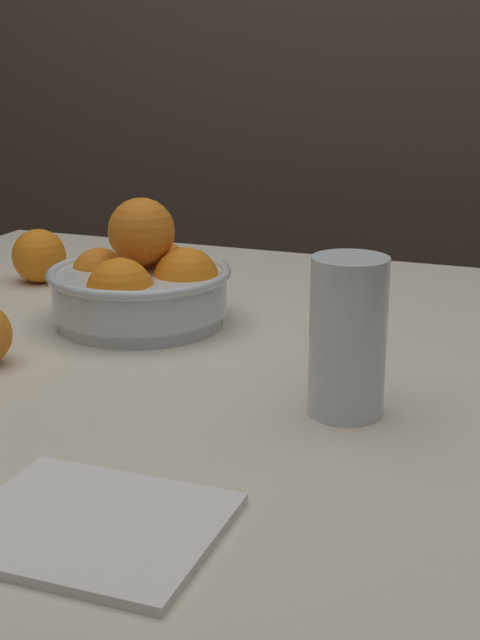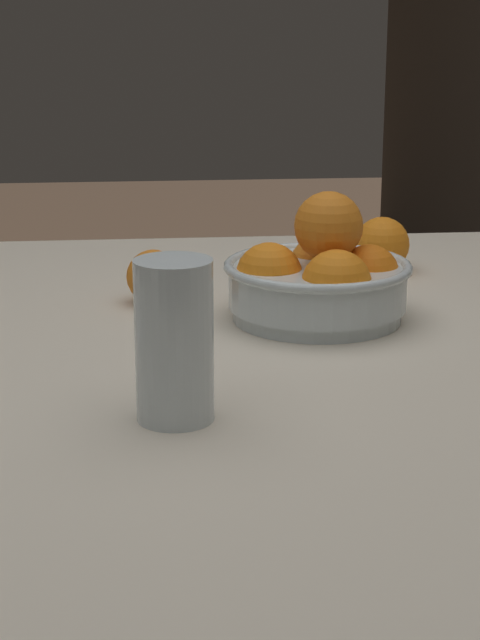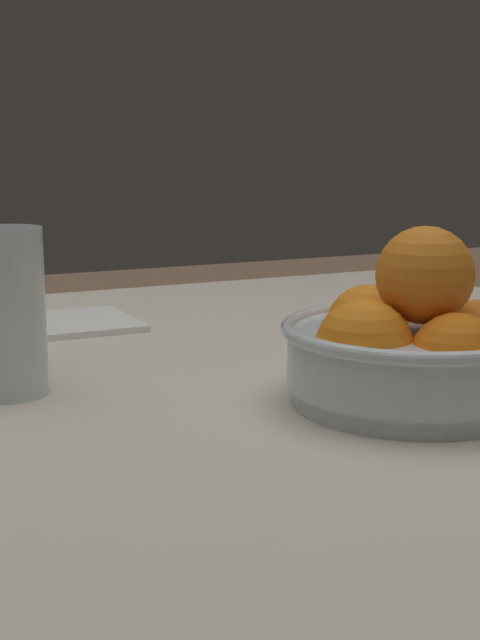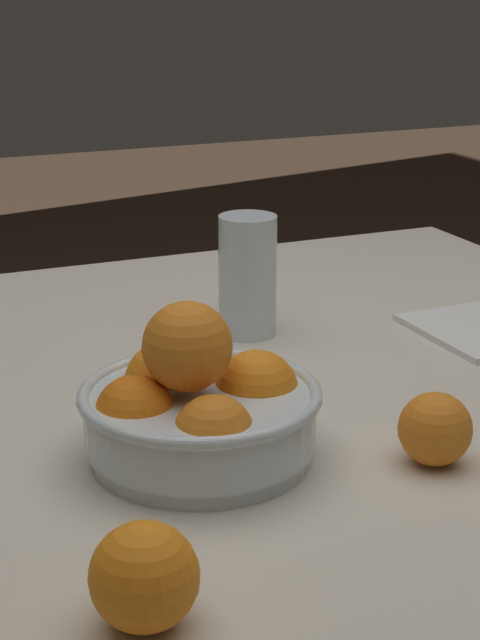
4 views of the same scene
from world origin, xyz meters
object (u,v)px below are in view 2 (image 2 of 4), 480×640
object	(u,v)px
orange_loose_near_bowl	(382,244)
orange_loose_front	(153,277)
fruit_bowl	(320,278)
juice_glass	(175,349)

from	to	relation	value
orange_loose_near_bowl	orange_loose_front	distance (m)	0.36
fruit_bowl	orange_loose_front	distance (m)	0.22
orange_loose_near_bowl	orange_loose_front	xyz separation A→B (m)	(0.14, -0.33, -0.00)
orange_loose_near_bowl	orange_loose_front	world-z (taller)	orange_loose_near_bowl
fruit_bowl	juice_glass	bearing A→B (deg)	-31.12
fruit_bowl	juice_glass	world-z (taller)	fruit_bowl
juice_glass	orange_loose_front	bearing A→B (deg)	-178.20
orange_loose_near_bowl	fruit_bowl	bearing A→B (deg)	-29.05
fruit_bowl	orange_loose_front	world-z (taller)	fruit_bowl
juice_glass	orange_loose_near_bowl	size ratio (longest dim) A/B	1.92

